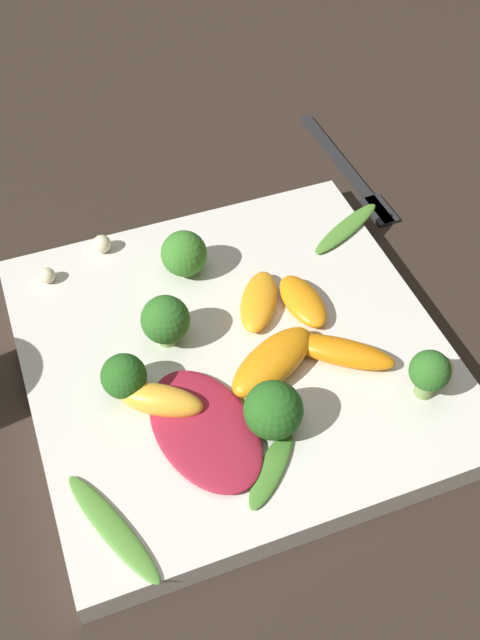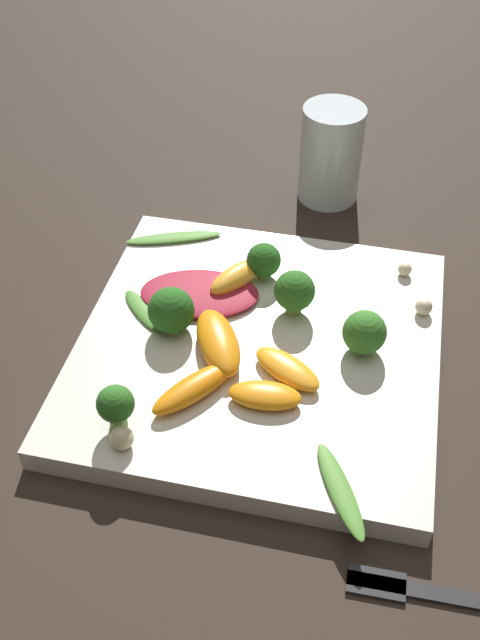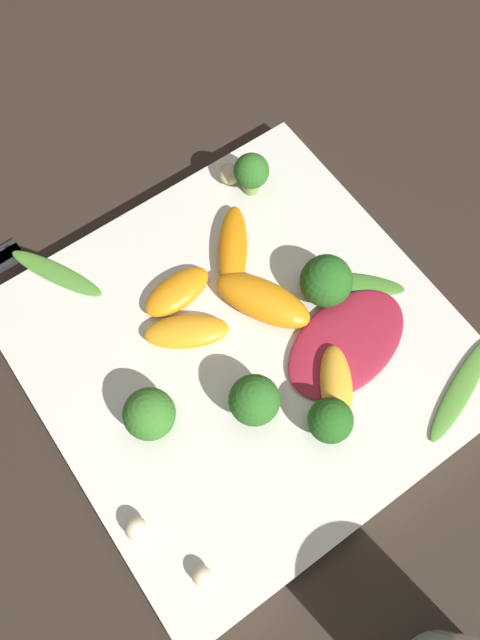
# 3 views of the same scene
# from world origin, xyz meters

# --- Properties ---
(ground_plane) EXTENTS (2.40, 2.40, 0.00)m
(ground_plane) POSITION_xyz_m (0.00, 0.00, 0.00)
(ground_plane) COLOR #2D231C
(plate) EXTENTS (0.31, 0.31, 0.02)m
(plate) POSITION_xyz_m (0.00, 0.00, 0.01)
(plate) COLOR silver
(plate) RESTS_ON ground_plane
(drinking_glass) EXTENTS (0.07, 0.07, 0.11)m
(drinking_glass) POSITION_xyz_m (-0.26, 0.03, 0.05)
(drinking_glass) COLOR silver
(drinking_glass) RESTS_ON ground_plane
(fork) EXTENTS (0.02, 0.18, 0.01)m
(fork) POSITION_xyz_m (0.19, 0.17, 0.00)
(fork) COLOR #262628
(fork) RESTS_ON ground_plane
(radicchio_leaf_0) EXTENTS (0.08, 0.12, 0.01)m
(radicchio_leaf_0) POSITION_xyz_m (-0.04, -0.06, 0.03)
(radicchio_leaf_0) COLOR maroon
(radicchio_leaf_0) RESTS_ON plate
(orange_segment_0) EXTENTS (0.08, 0.07, 0.02)m
(orange_segment_0) POSITION_xyz_m (0.07, -0.04, 0.03)
(orange_segment_0) COLOR orange
(orange_segment_0) RESTS_ON plate
(orange_segment_1) EXTENTS (0.06, 0.07, 0.01)m
(orange_segment_1) POSITION_xyz_m (0.03, 0.03, 0.03)
(orange_segment_1) COLOR orange
(orange_segment_1) RESTS_ON plate
(orange_segment_2) EXTENTS (0.03, 0.06, 0.01)m
(orange_segment_2) POSITION_xyz_m (0.06, 0.02, 0.03)
(orange_segment_2) COLOR orange
(orange_segment_2) RESTS_ON plate
(orange_segment_3) EXTENTS (0.09, 0.07, 0.02)m
(orange_segment_3) POSITION_xyz_m (0.02, -0.03, 0.03)
(orange_segment_3) COLOR orange
(orange_segment_3) RESTS_ON plate
(orange_segment_4) EXTENTS (0.06, 0.05, 0.02)m
(orange_segment_4) POSITION_xyz_m (-0.07, -0.04, 0.03)
(orange_segment_4) COLOR #FCAD33
(orange_segment_4) RESTS_ON plate
(broccoli_floret_0) EXTENTS (0.03, 0.03, 0.04)m
(broccoli_floret_0) POSITION_xyz_m (-0.09, -0.01, 0.04)
(broccoli_floret_0) COLOR #7A9E51
(broccoli_floret_0) RESTS_ON plate
(broccoli_floret_1) EXTENTS (0.03, 0.03, 0.04)m
(broccoli_floret_1) POSITION_xyz_m (0.11, -0.09, 0.05)
(broccoli_floret_1) COLOR #7A9E51
(broccoli_floret_1) RESTS_ON plate
(broccoli_floret_2) EXTENTS (0.04, 0.04, 0.04)m
(broccoli_floret_2) POSITION_xyz_m (-0.04, 0.02, 0.05)
(broccoli_floret_2) COLOR #7A9E51
(broccoli_floret_2) RESTS_ON plate
(broccoli_floret_3) EXTENTS (0.04, 0.04, 0.04)m
(broccoli_floret_3) POSITION_xyz_m (0.00, -0.08, 0.04)
(broccoli_floret_3) COLOR #84AD5B
(broccoli_floret_3) RESTS_ON plate
(broccoli_floret_4) EXTENTS (0.04, 0.04, 0.04)m
(broccoli_floret_4) POSITION_xyz_m (-0.01, 0.09, 0.04)
(broccoli_floret_4) COLOR #7A9E51
(broccoli_floret_4) RESTS_ON plate
(arugula_sprig_0) EXTENTS (0.05, 0.10, 0.00)m
(arugula_sprig_0) POSITION_xyz_m (-0.12, -0.11, 0.02)
(arugula_sprig_0) COLOR #518E33
(arugula_sprig_0) RESTS_ON plate
(arugula_sprig_1) EXTENTS (0.08, 0.05, 0.01)m
(arugula_sprig_1) POSITION_xyz_m (0.14, 0.09, 0.02)
(arugula_sprig_1) COLOR #518E33
(arugula_sprig_1) RESTS_ON plate
(arugula_sprig_2) EXTENTS (0.06, 0.06, 0.00)m
(arugula_sprig_2) POSITION_xyz_m (-0.01, -0.11, 0.02)
(arugula_sprig_2) COLOR #47842D
(arugula_sprig_2) RESTS_ON plate
(macadamia_nut_0) EXTENTS (0.01, 0.01, 0.01)m
(macadamia_nut_0) POSITION_xyz_m (-0.12, 0.12, 0.03)
(macadamia_nut_0) COLOR beige
(macadamia_nut_0) RESTS_ON plate
(macadamia_nut_1) EXTENTS (0.02, 0.02, 0.02)m
(macadamia_nut_1) POSITION_xyz_m (0.13, -0.08, 0.03)
(macadamia_nut_1) COLOR beige
(macadamia_nut_1) RESTS_ON plate
(macadamia_nut_2) EXTENTS (0.02, 0.02, 0.02)m
(macadamia_nut_2) POSITION_xyz_m (-0.07, 0.14, 0.03)
(macadamia_nut_2) COLOR beige
(macadamia_nut_2) RESTS_ON plate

